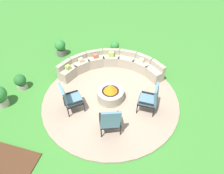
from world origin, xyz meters
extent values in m
plane|color=#387A2D|center=(0.00, 0.00, 0.00)|extent=(24.00, 24.00, 0.00)
cylinder|color=gray|center=(0.00, 0.00, 0.03)|extent=(4.91, 4.91, 0.06)
cylinder|color=#9E937F|center=(0.00, 0.00, 0.25)|extent=(0.94, 0.94, 0.38)
cylinder|color=black|center=(0.00, 0.00, 0.41)|extent=(0.61, 0.61, 0.06)
cone|color=orange|center=(0.00, 0.00, 0.58)|extent=(0.49, 0.49, 0.28)
cube|color=#9E937F|center=(1.36, 1.57, 0.29)|extent=(0.82, 0.79, 0.45)
cube|color=#9E937F|center=(1.46, 1.68, 0.63)|extent=(0.63, 0.57, 0.23)
cube|color=#9E937F|center=(0.79, 1.92, 0.29)|extent=(0.81, 0.68, 0.45)
cube|color=#9E937F|center=(0.84, 2.05, 0.63)|extent=(0.70, 0.41, 0.23)
cube|color=#9E937F|center=(0.13, 2.07, 0.29)|extent=(0.72, 0.49, 0.45)
cube|color=#9E937F|center=(0.14, 2.22, 0.63)|extent=(0.70, 0.20, 0.23)
cube|color=#9E937F|center=(-0.54, 2.00, 0.29)|extent=(0.78, 0.61, 0.45)
cube|color=#9E937F|center=(-0.58, 2.14, 0.63)|extent=(0.71, 0.33, 0.23)
cube|color=#9E937F|center=(-1.15, 1.73, 0.29)|extent=(0.82, 0.76, 0.45)
cube|color=#9E937F|center=(-1.24, 1.85, 0.63)|extent=(0.66, 0.52, 0.23)
cube|color=#9E937F|center=(-1.65, 1.26, 0.29)|extent=(0.78, 0.82, 0.45)
cube|color=#9E937F|center=(-1.76, 1.35, 0.63)|extent=(0.55, 0.65, 0.23)
cube|color=#9E937F|center=(-1.96, 0.67, 0.29)|extent=(0.65, 0.80, 0.45)
cube|color=#9E937F|center=(-2.10, 0.72, 0.63)|extent=(0.37, 0.71, 0.23)
cube|color=#93B756|center=(-1.92, 0.65, 0.60)|extent=(0.20, 0.21, 0.18)
cube|color=beige|center=(0.77, 1.87, 0.60)|extent=(0.20, 0.18, 0.18)
cube|color=#93B756|center=(-0.53, 1.96, 0.62)|extent=(0.26, 0.24, 0.22)
cube|color=#BC5B47|center=(-1.13, 1.68, 0.60)|extent=(0.22, 0.22, 0.17)
cube|color=beige|center=(-1.61, 1.23, 0.60)|extent=(0.22, 0.23, 0.17)
cylinder|color=black|center=(-1.02, -0.42, 0.25)|extent=(0.04, 0.04, 0.38)
cylinder|color=black|center=(-0.67, -0.83, 0.25)|extent=(0.04, 0.04, 0.38)
cylinder|color=black|center=(-1.44, -0.77, 0.25)|extent=(0.04, 0.04, 0.38)
cylinder|color=black|center=(-1.09, -1.18, 0.25)|extent=(0.04, 0.04, 0.38)
cube|color=black|center=(-1.06, -0.80, 0.47)|extent=(0.82, 0.82, 0.05)
cube|color=slate|center=(-1.06, -0.80, 0.54)|extent=(0.75, 0.75, 0.09)
cube|color=slate|center=(-1.25, -0.96, 0.83)|extent=(0.42, 0.57, 0.74)
cube|color=black|center=(-1.23, -0.60, 0.60)|extent=(0.41, 0.36, 0.04)
cube|color=black|center=(-0.89, -1.00, 0.60)|extent=(0.41, 0.36, 0.04)
cylinder|color=black|center=(-0.02, -1.16, 0.25)|extent=(0.04, 0.04, 0.38)
cylinder|color=black|center=(0.51, -0.93, 0.25)|extent=(0.04, 0.04, 0.38)
cylinder|color=black|center=(0.18, -1.63, 0.25)|extent=(0.04, 0.04, 0.38)
cylinder|color=black|center=(0.72, -1.40, 0.25)|extent=(0.04, 0.04, 0.38)
cube|color=black|center=(0.35, -1.28, 0.47)|extent=(0.79, 0.75, 0.05)
cube|color=slate|center=(0.35, -1.28, 0.54)|extent=(0.72, 0.69, 0.09)
cube|color=slate|center=(0.44, -1.50, 0.80)|extent=(0.59, 0.34, 0.67)
cube|color=black|center=(0.09, -1.39, 0.60)|extent=(0.23, 0.45, 0.04)
cube|color=black|center=(0.60, -1.17, 0.60)|extent=(0.23, 0.45, 0.04)
cylinder|color=black|center=(1.04, -0.41, 0.25)|extent=(0.04, 0.04, 0.38)
cylinder|color=black|center=(1.05, 0.11, 0.25)|extent=(0.04, 0.04, 0.38)
cylinder|color=black|center=(1.58, -0.43, 0.25)|extent=(0.04, 0.04, 0.38)
cylinder|color=black|center=(1.60, 0.09, 0.25)|extent=(0.04, 0.04, 0.38)
cube|color=black|center=(1.32, -0.16, 0.47)|extent=(0.59, 0.57, 0.05)
cube|color=slate|center=(1.32, -0.16, 0.54)|extent=(0.55, 0.53, 0.09)
cube|color=slate|center=(1.57, -0.17, 0.82)|extent=(0.16, 0.52, 0.67)
cube|color=black|center=(1.31, -0.41, 0.60)|extent=(0.49, 0.06, 0.04)
cube|color=black|center=(1.32, 0.09, 0.60)|extent=(0.49, 0.06, 0.04)
cylinder|color=#A89E8E|center=(-3.61, -1.28, 0.14)|extent=(0.43, 0.43, 0.29)
cylinder|color=#A89E8E|center=(-3.45, -0.33, 0.10)|extent=(0.36, 0.36, 0.21)
sphere|color=#236028|center=(-3.45, -0.33, 0.41)|extent=(0.44, 0.44, 0.44)
cylinder|color=#605B56|center=(-3.01, 2.17, 0.14)|extent=(0.43, 0.43, 0.29)
sphere|color=#2D7A33|center=(-3.01, 2.17, 0.52)|extent=(0.49, 0.49, 0.49)
cylinder|color=#605B56|center=(-0.67, 3.04, 0.11)|extent=(0.29, 0.29, 0.22)
sphere|color=#2D7A33|center=(-0.67, 3.04, 0.38)|extent=(0.41, 0.41, 0.41)
camera|label=1|loc=(1.42, -4.86, 5.35)|focal=32.18mm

